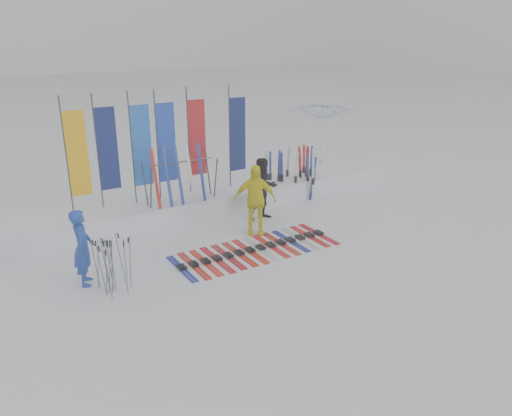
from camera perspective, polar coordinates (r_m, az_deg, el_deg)
ground at (r=11.96m, az=3.20°, el=-6.91°), size 120.00×120.00×0.00m
snow_bank at (r=15.55m, az=-6.40°, el=0.63°), size 14.00×1.60×0.60m
person_blue at (r=11.55m, az=-19.22°, el=-4.27°), size 0.58×0.73×1.75m
person_black at (r=14.67m, az=0.86°, el=2.19°), size 0.91×0.71×1.86m
person_yellow at (r=13.58m, az=-0.14°, el=0.96°), size 1.24×1.00×1.97m
tent_canopy at (r=19.60m, az=7.64°, el=7.93°), size 3.32×3.38×2.80m
ski_row at (r=12.86m, az=-0.05°, el=-4.70°), size 4.27×1.70×0.07m
pole_cluster at (r=11.14m, az=-16.28°, el=-6.37°), size 0.75×0.86×1.25m
feather_flags at (r=14.76m, az=-11.28°, el=7.19°), size 5.47×0.28×3.20m
ski_rack at (r=14.58m, az=-8.60°, el=3.70°), size 2.04×0.80×1.23m
upright_skis at (r=16.81m, az=4.71°, el=3.94°), size 1.66×1.16×1.70m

